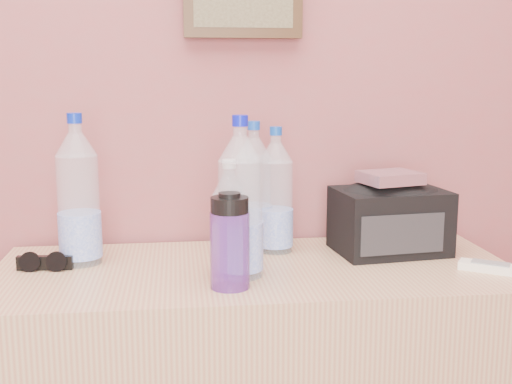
# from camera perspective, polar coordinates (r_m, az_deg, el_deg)

# --- Properties ---
(pet_large_a) EXTENTS (0.10, 0.10, 0.35)m
(pet_large_a) POSITION_cam_1_polar(r_m,az_deg,el_deg) (1.54, -15.51, -0.53)
(pet_large_a) COLOR silver
(pet_large_a) RESTS_ON dresser
(pet_large_b) EXTENTS (0.09, 0.09, 0.32)m
(pet_large_b) POSITION_cam_1_polar(r_m,az_deg,el_deg) (1.62, -0.20, -0.09)
(pet_large_b) COLOR white
(pet_large_b) RESTS_ON dresser
(pet_large_c) EXTENTS (0.08, 0.08, 0.31)m
(pet_large_c) POSITION_cam_1_polar(r_m,az_deg,el_deg) (1.59, 1.75, -0.45)
(pet_large_c) COLOR white
(pet_large_c) RESTS_ON dresser
(pet_large_d) EXTENTS (0.10, 0.10, 0.35)m
(pet_large_d) POSITION_cam_1_polar(r_m,az_deg,el_deg) (1.39, -1.39, -1.29)
(pet_large_d) COLOR white
(pet_large_d) RESTS_ON dresser
(pet_small) EXTENTS (0.07, 0.07, 0.26)m
(pet_small) POSITION_cam_1_polar(r_m,az_deg,el_deg) (1.41, -2.37, -2.89)
(pet_small) COLOR white
(pet_small) RESTS_ON dresser
(nalgene_bottle) EXTENTS (0.08, 0.08, 0.20)m
(nalgene_bottle) POSITION_cam_1_polar(r_m,az_deg,el_deg) (1.33, -2.34, -4.41)
(nalgene_bottle) COLOR #5F2999
(nalgene_bottle) RESTS_ON dresser
(sunglasses) EXTENTS (0.13, 0.06, 0.03)m
(sunglasses) POSITION_cam_1_polar(r_m,az_deg,el_deg) (1.54, -18.25, -6.00)
(sunglasses) COLOR black
(sunglasses) RESTS_ON dresser
(ac_remote) EXTENTS (0.14, 0.11, 0.02)m
(ac_remote) POSITION_cam_1_polar(r_m,az_deg,el_deg) (1.55, 20.11, -6.32)
(ac_remote) COLOR silver
(ac_remote) RESTS_ON dresser
(toiletry_bag) EXTENTS (0.28, 0.22, 0.18)m
(toiletry_bag) POSITION_cam_1_polar(r_m,az_deg,el_deg) (1.63, 11.79, -2.16)
(toiletry_bag) COLOR black
(toiletry_bag) RESTS_ON dresser
(foil_packet) EXTENTS (0.16, 0.14, 0.03)m
(foil_packet) POSITION_cam_1_polar(r_m,az_deg,el_deg) (1.58, 11.84, 1.27)
(foil_packet) COLOR silver
(foil_packet) RESTS_ON toiletry_bag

